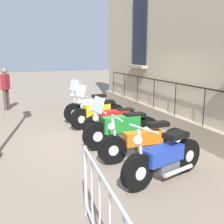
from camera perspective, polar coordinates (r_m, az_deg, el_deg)
name	(u,v)px	position (r m, az deg, el deg)	size (l,w,h in m)	color
ground_plane	(110,141)	(7.29, -0.42, -6.19)	(60.00, 60.00, 0.00)	gray
motorcycle_white	(91,107)	(9.48, -4.41, 1.01)	(2.05, 0.69, 1.46)	black
motorcycle_yellow	(98,113)	(8.63, -3.01, -0.26)	(1.93, 0.71, 1.38)	black
motorcycle_red	(115,121)	(7.65, 0.72, -1.87)	(1.94, 0.73, 1.03)	black
motorcycle_green	(122,128)	(6.77, 2.09, -3.44)	(2.08, 0.69, 1.30)	black
motorcycle_orange	(145,142)	(6.04, 6.90, -6.31)	(2.17, 0.57, 1.01)	black
motorcycle_blue	(164,159)	(5.12, 10.93, -9.69)	(1.93, 0.85, 1.10)	black
crowd_barrier	(105,220)	(3.11, -1.59, -21.73)	(0.18, 2.07, 1.05)	#B7B7BF
pedestrian_standing	(5,86)	(11.94, -21.56, 5.05)	(0.38, 0.46, 1.74)	#47382D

